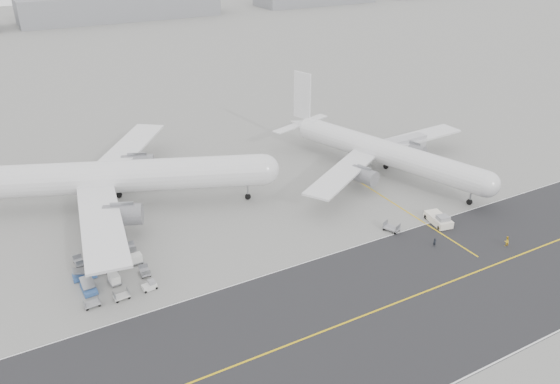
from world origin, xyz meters
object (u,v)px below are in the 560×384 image
airliner_b (381,151)px  ground_crew_a (435,242)px  airliner_a (115,177)px  jet_bridge (399,146)px  pushback_tug (439,219)px  ground_crew_b (507,241)px

airliner_b → ground_crew_a: airliner_b is taller
airliner_a → airliner_b: airliner_a is taller
jet_bridge → pushback_tug: bearing=-115.2°
pushback_tug → ground_crew_b: 12.54m
airliner_a → airliner_b: (55.45, -12.57, -1.04)m
airliner_b → ground_crew_a: 31.46m
airliner_a → pushback_tug: airliner_a is taller
ground_crew_b → jet_bridge: bearing=-89.6°
airliner_a → pushback_tug: (51.10, -36.13, -5.56)m
jet_bridge → ground_crew_a: bearing=-120.6°
airliner_a → ground_crew_a: size_ratio=38.38×
airliner_b → jet_bridge: size_ratio=3.27×
jet_bridge → ground_crew_b: (-7.03, -37.92, -3.34)m
pushback_tug → jet_bridge: 29.10m
airliner_b → ground_crew_a: bearing=-127.5°
pushback_tug → airliner_a: bearing=155.6°
airliner_a → airliner_b: 56.87m
airliner_a → ground_crew_a: (44.74, -41.80, -5.67)m
airliner_a → jet_bridge: bearing=-76.6°
jet_bridge → ground_crew_b: size_ratio=8.76×
ground_crew_b → ground_crew_a: bearing=-16.9°
airliner_a → ground_crew_b: bearing=-108.3°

